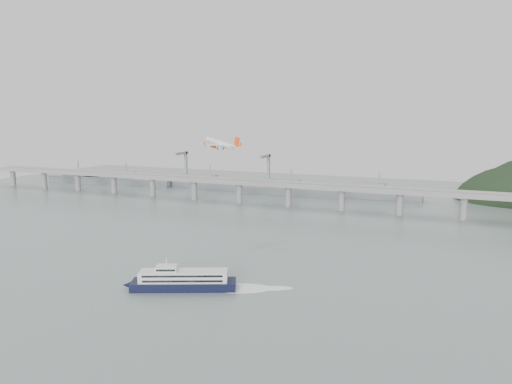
% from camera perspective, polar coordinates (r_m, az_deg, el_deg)
% --- Properties ---
extents(ground, '(900.00, 900.00, 0.00)m').
position_cam_1_polar(ground, '(273.09, -4.63, -9.12)').
color(ground, slate).
rests_on(ground, ground).
extents(bridge, '(800.00, 22.00, 23.90)m').
position_cam_1_polar(bridge, '(451.56, 7.17, 0.28)').
color(bridge, gray).
rests_on(bridge, ground).
extents(distant_fleet, '(453.00, 60.90, 40.00)m').
position_cam_1_polar(distant_fleet, '(572.35, -5.96, 0.94)').
color(distant_fleet, gray).
rests_on(distant_fleet, ground).
extents(ferry, '(78.37, 41.15, 15.75)m').
position_cam_1_polar(ferry, '(248.76, -8.27, -9.96)').
color(ferry, black).
rests_on(ferry, ground).
extents(airliner, '(36.26, 33.88, 9.94)m').
position_cam_1_polar(airliner, '(356.77, -4.01, 5.53)').
color(airliner, white).
rests_on(airliner, ground).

